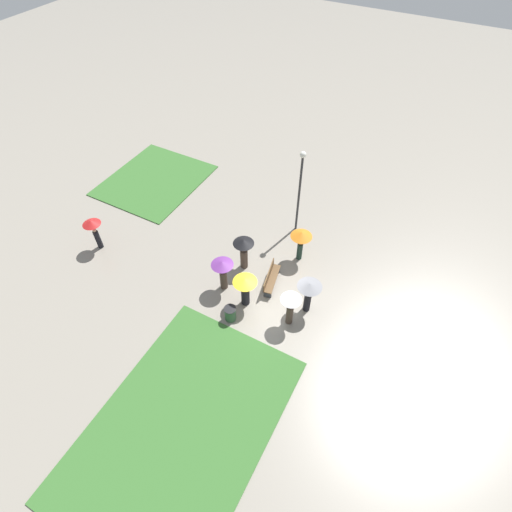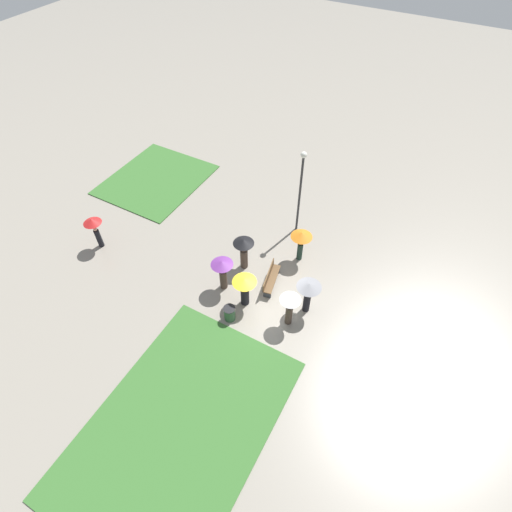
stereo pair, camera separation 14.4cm
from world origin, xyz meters
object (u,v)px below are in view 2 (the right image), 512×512
Objects in this scene: crowd_person_yellow at (245,287)px; crowd_person_black at (244,249)px; lone_walker_far_path at (94,226)px; crowd_person_purple at (222,270)px; lamp_post at (301,184)px; crowd_person_white at (290,304)px; park_bench at (271,278)px; crowd_person_orange at (301,238)px; trash_bin at (230,313)px; crowd_person_grey at (308,291)px.

crowd_person_black is (1.98, 1.19, 0.12)m from crowd_person_yellow.
crowd_person_black is 1.00× the size of lone_walker_far_path.
lamp_post is at bearing 6.75° from crowd_person_purple.
crowd_person_purple is at bearing -70.95° from crowd_person_white.
crowd_person_white reaches higher than crowd_person_black.
lone_walker_far_path reaches higher than park_bench.
crowd_person_white reaches higher than crowd_person_orange.
trash_bin is 1.38m from crowd_person_yellow.
crowd_person_orange is (2.25, -0.54, 1.02)m from park_bench.
park_bench is 9.55m from lone_walker_far_path.
lamp_post reaches higher than crowd_person_purple.
trash_bin is at bearing -146.28° from crowd_person_yellow.
park_bench is 1.96m from crowd_person_black.
park_bench is at bearing -172.57° from lamp_post.
crowd_person_purple is (1.45, 1.23, 0.90)m from trash_bin.
crowd_person_purple is at bearing 142.65° from lone_walker_far_path.
crowd_person_white is (-1.59, -1.76, 0.94)m from park_bench.
crowd_person_purple is 3.70m from crowd_person_white.
trash_bin is 8.65m from lone_walker_far_path.
lamp_post is 2.59× the size of lone_walker_far_path.
crowd_person_orange is 10.72m from lone_walker_far_path.
crowd_person_yellow is (-5.84, -0.02, -1.98)m from lamp_post.
park_bench is 2.46m from crowd_person_purple.
lamp_post is 10.91m from lone_walker_far_path.
crowd_person_yellow is at bearing 149.90° from park_bench.
crowd_person_grey is at bearing -178.51° from crowd_person_white.
crowd_person_orange is at bearing -14.24° from crowd_person_purple.
crowd_person_black is (1.97, 3.48, -0.10)m from crowd_person_white.
trash_bin is 5.23m from crowd_person_orange.
crowd_person_white is at bearing -158.38° from lamp_post.
crowd_person_black is (3.10, 1.02, 0.92)m from trash_bin.
lone_walker_far_path is (-2.48, 7.54, 0.13)m from crowd_person_black.
crowd_person_orange is at bearing 150.77° from crowd_person_black.
crowd_person_grey is at bearing -150.36° from lamp_post.
crowd_person_black reaches higher than crowd_person_purple.
crowd_person_black is (1.65, -0.21, 0.02)m from crowd_person_purple.
crowd_person_grey is (0.70, -4.11, 0.13)m from crowd_person_purple.
crowd_person_white is at bearing -74.16° from crowd_person_purple.
crowd_person_orange is at bearing -138.39° from crowd_person_white.
crowd_person_white is 4.00m from crowd_person_black.
lamp_post reaches higher than park_bench.
crowd_person_white is at bearing -143.98° from park_bench.
crowd_person_yellow is at bearing 139.48° from lone_walker_far_path.
crowd_person_grey is (1.02, -0.42, 0.02)m from crowd_person_white.
lamp_post is at bearing 42.63° from crowd_person_yellow.
crowd_person_black is at bearing 73.48° from crowd_person_yellow.
trash_bin is at bearing -41.35° from crowd_person_white.
crowd_person_purple is at bearing 31.33° from crowd_person_orange.
crowd_person_white is at bearing -47.36° from crowd_person_yellow.
trash_bin is 0.41× the size of crowd_person_grey.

